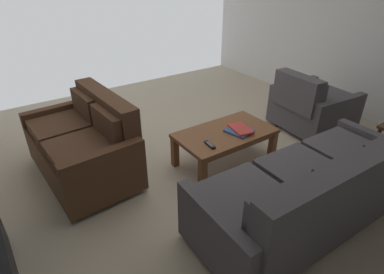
# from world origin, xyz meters

# --- Properties ---
(ground_plane) EXTENTS (5.24, 5.61, 0.01)m
(ground_plane) POSITION_xyz_m (0.00, 0.00, -0.00)
(ground_plane) COLOR #B7A88E
(wall_left) EXTENTS (0.12, 5.61, 2.89)m
(wall_left) POSITION_xyz_m (-2.62, 0.00, 1.44)
(wall_left) COLOR silver
(wall_left) RESTS_ON ground
(sofa_main) EXTENTS (2.09, 0.91, 0.83)m
(sofa_main) POSITION_xyz_m (-0.09, 1.45, 0.36)
(sofa_main) COLOR black
(sofa_main) RESTS_ON ground
(loveseat_near) EXTENTS (0.89, 1.39, 0.87)m
(loveseat_near) POSITION_xyz_m (1.23, -0.38, 0.38)
(loveseat_near) COLOR black
(loveseat_near) RESTS_ON ground
(coffee_table) EXTENTS (1.08, 0.61, 0.40)m
(coffee_table) POSITION_xyz_m (-0.11, 0.28, 0.34)
(coffee_table) COLOR brown
(coffee_table) RESTS_ON ground
(armchair_side) EXTENTS (0.94, 0.94, 0.82)m
(armchair_side) POSITION_xyz_m (-1.59, 0.29, 0.35)
(armchair_side) COLOR black
(armchair_side) RESTS_ON ground
(book_stack) EXTENTS (0.29, 0.32, 0.04)m
(book_stack) POSITION_xyz_m (-0.24, 0.36, 0.42)
(book_stack) COLOR #385693
(book_stack) RESTS_ON coffee_table
(tv_remote) EXTENTS (0.06, 0.16, 0.02)m
(tv_remote) POSITION_xyz_m (0.21, 0.42, 0.41)
(tv_remote) COLOR black
(tv_remote) RESTS_ON coffee_table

